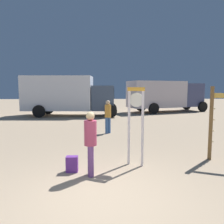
# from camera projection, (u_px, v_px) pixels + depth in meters

# --- Properties ---
(ground_plane) EXTENTS (80.00, 80.00, 0.00)m
(ground_plane) POSITION_uv_depth(u_px,v_px,m) (101.00, 200.00, 4.21)
(ground_plane) COLOR tan
(standing_clock) EXTENTS (0.45, 0.27, 2.13)m
(standing_clock) POSITION_uv_depth(u_px,v_px,m) (136.00, 118.00, 6.02)
(standing_clock) COLOR white
(standing_clock) RESTS_ON ground_plane
(person_near_clock) EXTENTS (0.30, 0.30, 1.55)m
(person_near_clock) POSITION_uv_depth(u_px,v_px,m) (90.00, 140.00, 5.31)
(person_near_clock) COLOR #78488C
(person_near_clock) RESTS_ON ground_plane
(backpack) EXTENTS (0.29, 0.23, 0.40)m
(backpack) POSITION_uv_depth(u_px,v_px,m) (72.00, 164.00, 5.63)
(backpack) COLOR #6E3398
(backpack) RESTS_ON ground_plane
(person_distant) EXTENTS (0.30, 0.30, 1.55)m
(person_distant) POSITION_uv_depth(u_px,v_px,m) (108.00, 115.00, 10.39)
(person_distant) COLOR #3E68A7
(person_distant) RESTS_ON ground_plane
(box_truck_near) EXTENTS (7.12, 2.75, 3.01)m
(box_truck_near) POSITION_uv_depth(u_px,v_px,m) (67.00, 94.00, 17.01)
(box_truck_near) COLOR white
(box_truck_near) RESTS_ON ground_plane
(box_truck_far) EXTENTS (7.39, 4.37, 2.71)m
(box_truck_far) POSITION_uv_depth(u_px,v_px,m) (165.00, 95.00, 19.88)
(box_truck_far) COLOR silver
(box_truck_far) RESTS_ON ground_plane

